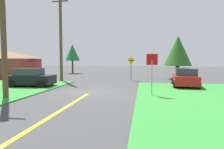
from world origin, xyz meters
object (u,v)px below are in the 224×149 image
Objects in this scene: utility_pole_mid at (61,37)px; parked_car_near_building at (31,78)px; barn at (5,64)px; oak_tree_left at (178,51)px; stop_sign at (152,67)px; car_on_crossroad at (185,78)px; pine_tree_center at (72,53)px; utility_pole_near at (3,23)px; direction_sign at (131,65)px.

parked_car_near_building is at bearing -99.83° from utility_pole_mid.
oak_tree_left is at bearing 4.43° from barn.
utility_pole_mid reaches higher than oak_tree_left.
stop_sign is at bearing -106.12° from oak_tree_left.
car_on_crossroad is 22.25m from pine_tree_center.
utility_pole_near is 3.23× the size of direction_sign.
utility_pole_mid is 1.24× the size of barn.
pine_tree_center is at bearing 59.18° from barn.
car_on_crossroad is 0.46× the size of utility_pole_mid.
barn is at bearing 126.59° from utility_pole_near.
oak_tree_left is (5.53, 2.81, 1.75)m from direction_sign.
utility_pole_near is at bearing -86.73° from utility_pole_mid.
utility_pole_near is at bearing 126.42° from car_on_crossroad.
parked_car_near_building is 0.77× the size of pine_tree_center.
barn is (-16.56, 1.10, 0.08)m from direction_sign.
pine_tree_center is (-15.78, 15.44, 2.80)m from car_on_crossroad.
parked_car_near_building is 0.52× the size of barn.
pine_tree_center reaches higher than barn.
utility_pole_near reaches higher than stop_sign.
direction_sign is at bearing 51.50° from car_on_crossroad.
oak_tree_left is (12.42, 14.74, -1.07)m from utility_pole_near.
parked_car_near_building is 6.45m from utility_pole_near.
pine_tree_center is (-10.83, 10.72, 1.90)m from direction_sign.
car_on_crossroad is (3.05, 4.99, -1.10)m from stop_sign.
utility_pole_near is (-11.85, -7.20, 3.72)m from car_on_crossroad.
barn reaches higher than direction_sign.
oak_tree_left is 22.22m from barn.
pine_tree_center reaches higher than direction_sign.
direction_sign is at bearing 16.01° from utility_pole_mid.
stop_sign is 10.63m from parked_car_near_building.
pine_tree_center is (-3.38, 12.86, -1.16)m from utility_pole_mid.
direction_sign is 0.52× the size of oak_tree_left.
stop_sign is at bearing -78.89° from direction_sign.
stop_sign is 5.95m from car_on_crossroad.
utility_pole_mid is 13.34m from pine_tree_center.
utility_pole_near is 14.06m from direction_sign.
barn is (-9.11, 3.24, -2.98)m from utility_pole_mid.
oak_tree_left is 18.16m from pine_tree_center.
pine_tree_center reaches higher than car_on_crossroad.
utility_pole_near is 1.67× the size of oak_tree_left.
parked_car_near_building is (-10.17, 2.87, -1.10)m from stop_sign.
car_on_crossroad is at bearing -43.62° from direction_sign.
stop_sign is 0.70× the size of parked_car_near_building.
utility_pole_mid is (-9.36, 7.58, 2.86)m from stop_sign.
barn is (-22.09, -1.71, -1.67)m from oak_tree_left.
pine_tree_center is at bearing 99.86° from utility_pole_near.
stop_sign is 9.44m from utility_pole_near.
car_on_crossroad is 8.01m from oak_tree_left.
stop_sign is 0.29× the size of utility_pole_mid.
utility_pole_near is at bearing -80.14° from pine_tree_center.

